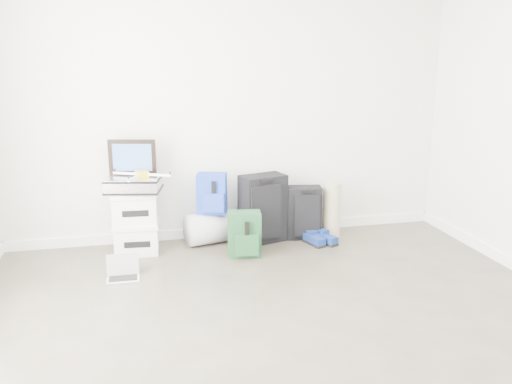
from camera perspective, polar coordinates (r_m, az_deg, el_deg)
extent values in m
plane|color=#3C372C|center=(3.52, 5.28, -17.40)|extent=(5.00, 5.00, 0.00)
cube|color=silver|center=(5.44, -2.72, 9.08)|extent=(4.50, 0.02, 2.70)
cube|color=white|center=(5.70, -2.54, -4.06)|extent=(4.50, 0.02, 0.10)
cube|color=silver|center=(5.32, -12.43, -4.86)|extent=(0.42, 0.35, 0.26)
cube|color=silver|center=(5.27, -12.52, -3.32)|extent=(0.45, 0.37, 0.04)
cube|color=silver|center=(5.23, -12.61, -1.75)|extent=(0.42, 0.35, 0.26)
cube|color=silver|center=(5.19, -12.70, -0.15)|extent=(0.45, 0.37, 0.04)
cube|color=#B2B2B7|center=(5.17, -12.75, 0.82)|extent=(0.55, 0.45, 0.14)
cube|color=black|center=(5.22, -12.91, 3.60)|extent=(0.44, 0.13, 0.33)
cube|color=#2A63A9|center=(5.20, -12.90, 3.56)|extent=(0.36, 0.09, 0.26)
cube|color=yellow|center=(5.13, -11.91, 1.86)|extent=(0.13, 0.13, 0.05)
cube|color=white|center=(5.25, -11.27, 2.19)|extent=(0.14, 0.27, 0.02)
cube|color=white|center=(5.19, -13.36, 1.92)|extent=(0.27, 0.14, 0.02)
cube|color=white|center=(5.00, -12.59, 1.51)|extent=(0.14, 0.27, 0.02)
cube|color=white|center=(5.07, -10.43, 1.79)|extent=(0.27, 0.14, 0.02)
cylinder|color=#95979D|center=(5.45, -4.62, -3.74)|extent=(0.57, 0.43, 0.32)
cube|color=#17289A|center=(5.34, -4.67, -0.14)|extent=(0.32, 0.25, 0.40)
cube|color=#17289A|center=(5.26, -4.50, -1.11)|extent=(0.22, 0.12, 0.19)
cube|color=black|center=(5.44, 0.72, -1.74)|extent=(0.49, 0.36, 0.68)
cube|color=black|center=(5.30, 1.08, -2.16)|extent=(0.33, 0.12, 0.55)
cube|color=black|center=(5.23, 1.09, 1.22)|extent=(0.13, 0.06, 0.03)
cube|color=#153924|center=(5.08, -1.23, -4.44)|extent=(0.32, 0.22, 0.42)
cube|color=#153924|center=(5.01, -0.99, -5.58)|extent=(0.23, 0.09, 0.20)
cube|color=black|center=(5.57, 5.04, -2.16)|extent=(0.37, 0.25, 0.54)
cube|color=black|center=(5.47, 5.41, -2.48)|extent=(0.26, 0.07, 0.43)
cube|color=black|center=(5.41, 5.45, 0.07)|extent=(0.12, 0.04, 0.02)
cube|color=black|center=(5.46, 6.13, -5.38)|extent=(0.18, 0.28, 0.02)
cube|color=navy|center=(5.45, 6.15, -4.94)|extent=(0.17, 0.27, 0.06)
cube|color=black|center=(5.50, 7.30, -5.27)|extent=(0.21, 0.28, 0.02)
cube|color=navy|center=(5.49, 7.32, -4.83)|extent=(0.20, 0.27, 0.06)
cylinder|color=tan|center=(5.66, 7.95, -1.82)|extent=(0.19, 0.19, 0.57)
cube|color=silver|center=(4.76, -13.81, -8.88)|extent=(0.27, 0.19, 0.01)
cube|color=black|center=(4.75, -13.82, -8.80)|extent=(0.24, 0.13, 0.00)
cube|color=black|center=(4.81, -13.86, -7.38)|extent=(0.27, 0.01, 0.18)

